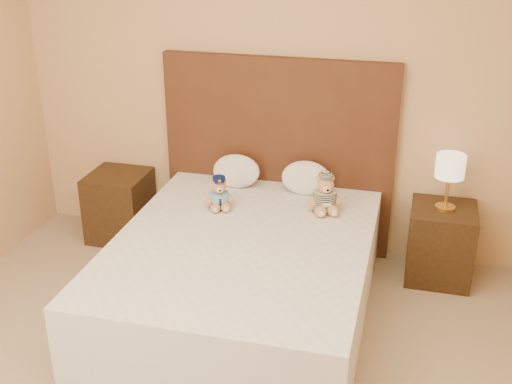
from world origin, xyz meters
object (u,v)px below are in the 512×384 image
at_px(nightstand_left, 120,206).
at_px(lamp, 450,169).
at_px(nightstand_right, 440,243).
at_px(teddy_police, 219,193).
at_px(teddy_prisoner, 325,193).
at_px(bed, 242,277).
at_px(pillow_right, 306,176).
at_px(pillow_left, 236,170).

bearing_deg(nightstand_left, lamp, 0.00).
distance_m(nightstand_right, teddy_police, 1.62).
bearing_deg(teddy_prisoner, nightstand_left, 149.88).
bearing_deg(lamp, bed, -147.38).
distance_m(nightstand_left, teddy_police, 1.12).
relative_size(teddy_police, pillow_right, 0.65).
xyz_separation_m(nightstand_right, pillow_left, (-1.53, 0.03, 0.40)).
distance_m(lamp, pillow_right, 1.01).
height_order(bed, pillow_left, pillow_left).
xyz_separation_m(nightstand_right, teddy_police, (-1.53, -0.39, 0.39)).
distance_m(lamp, teddy_police, 1.59).
height_order(nightstand_left, pillow_left, pillow_left).
xyz_separation_m(nightstand_left, teddy_prisoner, (1.69, -0.26, 0.41)).
relative_size(bed, lamp, 5.00).
relative_size(teddy_prisoner, pillow_right, 0.76).
bearing_deg(nightstand_right, teddy_police, -165.79).
bearing_deg(bed, teddy_prisoner, 51.11).
height_order(nightstand_left, nightstand_right, same).
distance_m(nightstand_right, teddy_prisoner, 0.94).
bearing_deg(nightstand_right, pillow_left, 178.87).
relative_size(lamp, pillow_left, 1.11).
xyz_separation_m(bed, teddy_police, (-0.28, 0.41, 0.39)).
height_order(bed, teddy_prisoner, teddy_prisoner).
bearing_deg(teddy_police, teddy_prisoner, -13.24).
height_order(lamp, pillow_left, lamp).
distance_m(bed, nightstand_left, 1.48).
bearing_deg(nightstand_right, lamp, 180.00).
distance_m(nightstand_left, nightstand_right, 2.50).
bearing_deg(teddy_police, pillow_right, 14.51).
xyz_separation_m(lamp, pillow_left, (-1.53, 0.03, -0.17)).
distance_m(teddy_police, teddy_prisoner, 0.73).
bearing_deg(pillow_left, teddy_prisoner, -21.74).
distance_m(teddy_police, pillow_right, 0.67).
distance_m(nightstand_right, pillow_left, 1.58).
xyz_separation_m(bed, pillow_right, (0.25, 0.83, 0.40)).
bearing_deg(teddy_police, bed, -79.71).
distance_m(pillow_left, pillow_right, 0.53).
distance_m(nightstand_left, pillow_right, 1.56).
relative_size(nightstand_right, teddy_prisoner, 2.01).
bearing_deg(pillow_right, nightstand_right, -1.72).
bearing_deg(pillow_left, nightstand_right, -1.13).
bearing_deg(pillow_right, teddy_prisoner, -56.83).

